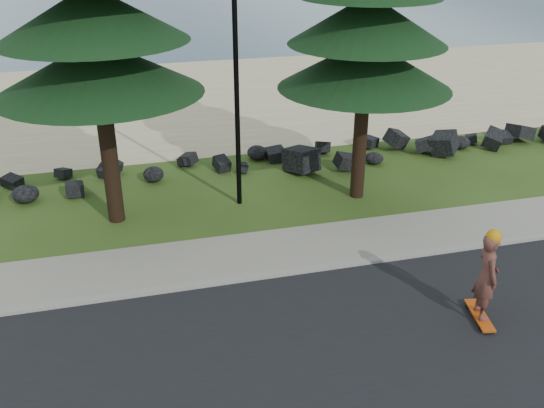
% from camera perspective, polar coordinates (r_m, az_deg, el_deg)
% --- Properties ---
extents(ground, '(160.00, 160.00, 0.00)m').
position_cam_1_polar(ground, '(15.00, -0.56, -5.01)').
color(ground, '#2F4716').
rests_on(ground, ground).
extents(road, '(160.00, 7.00, 0.02)m').
position_cam_1_polar(road, '(11.51, 5.13, -16.12)').
color(road, black).
rests_on(road, ground).
extents(kerb, '(160.00, 0.20, 0.10)m').
position_cam_1_polar(kerb, '(14.23, 0.33, -6.64)').
color(kerb, gray).
rests_on(kerb, ground).
extents(sidewalk, '(160.00, 2.00, 0.08)m').
position_cam_1_polar(sidewalk, '(15.15, -0.75, -4.51)').
color(sidewalk, gray).
rests_on(sidewalk, ground).
extents(beach_sand, '(160.00, 15.00, 0.01)m').
position_cam_1_polar(beach_sand, '(28.25, -7.85, 9.78)').
color(beach_sand, tan).
rests_on(beach_sand, ground).
extents(seawall_boulders, '(60.00, 2.40, 1.10)m').
position_cam_1_polar(seawall_boulders, '(19.91, -4.49, 3.01)').
color(seawall_boulders, black).
rests_on(seawall_boulders, ground).
extents(lamp_post, '(0.25, 0.14, 8.14)m').
position_cam_1_polar(lamp_post, '(16.40, -3.42, 13.25)').
color(lamp_post, black).
rests_on(lamp_post, ground).
extents(skateboarder, '(0.58, 1.16, 2.11)m').
position_cam_1_polar(skateboarder, '(13.02, 19.55, -6.45)').
color(skateboarder, '#BB430B').
rests_on(skateboarder, ground).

